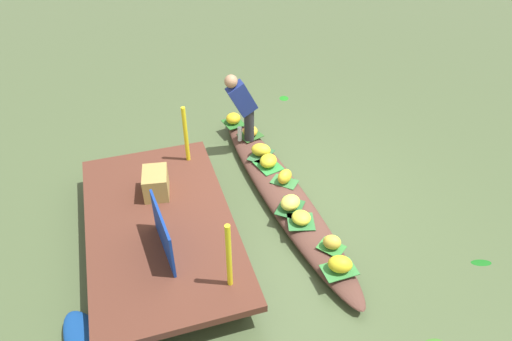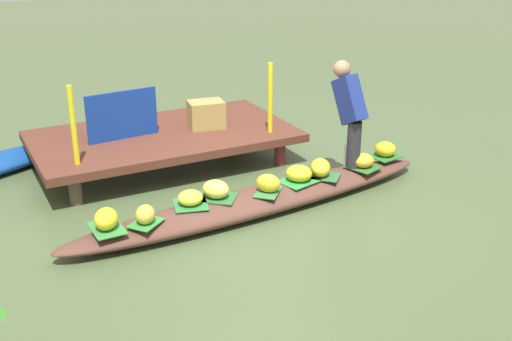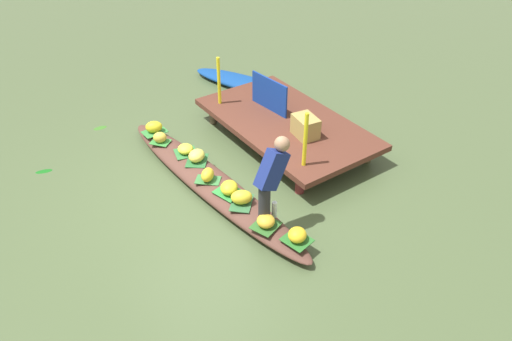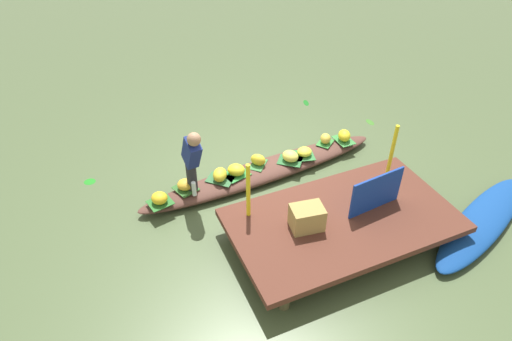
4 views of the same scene
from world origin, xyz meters
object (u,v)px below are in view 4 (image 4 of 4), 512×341
(banana_bunch_8, at_px, (325,139))
(moored_boat, at_px, (482,221))
(banana_bunch_2, at_px, (159,198))
(vendor_person, at_px, (192,157))
(banana_bunch_5, at_px, (344,136))
(banana_bunch_1, at_px, (258,160))
(vendor_boat, at_px, (264,171))
(banana_bunch_3, at_px, (305,152))
(market_banner, at_px, (376,193))
(water_bottle, at_px, (194,189))
(banana_bunch_0, at_px, (290,156))
(banana_bunch_6, at_px, (236,170))
(banana_bunch_7, at_px, (220,175))
(produce_crate, at_px, (307,218))
(banana_bunch_4, at_px, (185,185))

(banana_bunch_8, bearing_deg, moored_boat, 114.52)
(banana_bunch_2, height_order, vendor_person, vendor_person)
(banana_bunch_5, bearing_deg, moored_boat, 108.11)
(banana_bunch_1, relative_size, banana_bunch_2, 1.05)
(vendor_boat, height_order, banana_bunch_2, banana_bunch_2)
(banana_bunch_3, xyz_separation_m, vendor_person, (2.04, 0.20, 0.61))
(banana_bunch_1, xyz_separation_m, market_banner, (-0.99, 1.86, 0.38))
(vendor_boat, bearing_deg, water_bottle, 6.49)
(banana_bunch_3, height_order, market_banner, market_banner)
(banana_bunch_0, distance_m, market_banner, 1.83)
(moored_boat, xyz_separation_m, banana_bunch_6, (3.01, -2.40, 0.22))
(banana_bunch_0, distance_m, banana_bunch_7, 1.28)
(vendor_boat, bearing_deg, market_banner, 112.54)
(produce_crate, bearing_deg, banana_bunch_6, -78.00)
(vendor_boat, distance_m, banana_bunch_8, 1.33)
(banana_bunch_1, xyz_separation_m, banana_bunch_7, (0.73, 0.12, -0.00))
(water_bottle, bearing_deg, banana_bunch_3, -173.31)
(banana_bunch_1, bearing_deg, banana_bunch_7, 9.59)
(vendor_person, bearing_deg, banana_bunch_0, -174.75)
(moored_boat, relative_size, banana_bunch_8, 12.28)
(banana_bunch_1, height_order, water_bottle, water_bottle)
(water_bottle, distance_m, market_banner, 2.72)
(vendor_boat, xyz_separation_m, market_banner, (-0.92, 1.79, 0.60))
(banana_bunch_7, bearing_deg, banana_bunch_3, -178.45)
(banana_bunch_5, distance_m, banana_bunch_6, 2.18)
(banana_bunch_0, bearing_deg, water_bottle, 6.54)
(banana_bunch_7, height_order, market_banner, market_banner)
(vendor_person, bearing_deg, banana_bunch_4, -53.99)
(banana_bunch_7, xyz_separation_m, water_bottle, (0.50, 0.20, 0.02))
(vendor_boat, relative_size, banana_bunch_6, 15.34)
(banana_bunch_4, height_order, vendor_person, vendor_person)
(banana_bunch_5, height_order, water_bottle, water_bottle)
(banana_bunch_1, height_order, banana_bunch_3, banana_bunch_1)
(vendor_person, bearing_deg, banana_bunch_8, -171.32)
(banana_bunch_7, bearing_deg, market_banner, 134.81)
(banana_bunch_7, relative_size, water_bottle, 1.22)
(market_banner, bearing_deg, banana_bunch_4, -42.40)
(banana_bunch_2, bearing_deg, banana_bunch_0, -175.85)
(banana_bunch_0, distance_m, banana_bunch_4, 1.86)
(market_banner, bearing_deg, banana_bunch_5, -116.72)
(vendor_boat, relative_size, banana_bunch_8, 19.79)
(banana_bunch_1, xyz_separation_m, banana_bunch_4, (1.31, 0.12, -0.02))
(banana_bunch_5, height_order, market_banner, market_banner)
(water_bottle, bearing_deg, banana_bunch_0, -173.46)
(banana_bunch_4, bearing_deg, banana_bunch_5, -176.74)
(vendor_person, bearing_deg, banana_bunch_3, -174.41)
(vendor_boat, relative_size, banana_bunch_5, 15.39)
(banana_bunch_3, xyz_separation_m, market_banner, (-0.15, 1.78, 0.40))
(banana_bunch_2, relative_size, produce_crate, 0.57)
(market_banner, bearing_deg, banana_bunch_8, -106.55)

